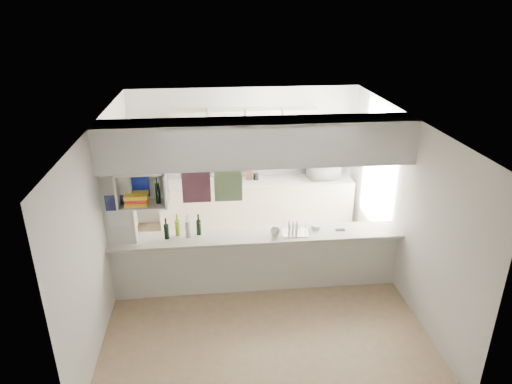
{
  "coord_description": "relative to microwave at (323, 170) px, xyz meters",
  "views": [
    {
      "loc": [
        -0.61,
        -5.77,
        4.06
      ],
      "look_at": [
        0.02,
        0.5,
        1.37
      ],
      "focal_mm": 32.0,
      "sensor_mm": 36.0,
      "label": 1
    }
  ],
  "objects": [
    {
      "name": "wall_right",
      "position": [
        0.64,
        -2.1,
        0.22
      ],
      "size": [
        0.0,
        4.8,
        4.8
      ],
      "primitive_type": "plane",
      "rotation": [
        1.57,
        0.0,
        -1.57
      ],
      "color": "silver",
      "rests_on": "floor"
    },
    {
      "name": "wine_bottles",
      "position": [
        -2.53,
        -2.05,
        -0.03
      ],
      "size": [
        0.52,
        0.15,
        0.35
      ],
      "color": "black",
      "rests_on": "breakfast_bar"
    },
    {
      "name": "cubby_shelf",
      "position": [
        -3.03,
        -2.17,
        0.63
      ],
      "size": [
        0.65,
        0.35,
        0.5
      ],
      "color": "white",
      "rests_on": "bulkhead"
    },
    {
      "name": "knife_block",
      "position": [
        -1.4,
        0.08,
        -0.05
      ],
      "size": [
        0.13,
        0.12,
        0.22
      ],
      "primitive_type": "cube",
      "rotation": [
        0.0,
        0.0,
        -0.3
      ],
      "color": "#4F2C1B",
      "rests_on": "bench_top"
    },
    {
      "name": "servery_partition",
      "position": [
        -1.64,
        -2.1,
        0.58
      ],
      "size": [
        4.2,
        0.5,
        2.6
      ],
      "color": "silver",
      "rests_on": "floor"
    },
    {
      "name": "floor",
      "position": [
        -1.46,
        -2.1,
        -1.08
      ],
      "size": [
        4.8,
        4.8,
        0.0
      ],
      "primitive_type": "plane",
      "color": "#937655",
      "rests_on": "ground"
    },
    {
      "name": "kitchen_run",
      "position": [
        -1.3,
        0.03,
        -0.25
      ],
      "size": [
        3.6,
        0.63,
        2.24
      ],
      "color": "#EBE6C7",
      "rests_on": "floor"
    },
    {
      "name": "ceiling",
      "position": [
        -1.46,
        -2.1,
        1.52
      ],
      "size": [
        4.8,
        4.8,
        0.0
      ],
      "primitive_type": "plane",
      "color": "white",
      "rests_on": "wall_back"
    },
    {
      "name": "dish_rack",
      "position": [
        -0.92,
        -2.11,
        -0.08
      ],
      "size": [
        0.39,
        0.31,
        0.2
      ],
      "rotation": [
        0.0,
        0.0,
        -0.07
      ],
      "color": "silver",
      "rests_on": "breakfast_bar"
    },
    {
      "name": "bowl",
      "position": [
        0.02,
        0.02,
        0.19
      ],
      "size": [
        0.25,
        0.25,
        0.06
      ],
      "primitive_type": "imported",
      "color": "navy",
      "rests_on": "microwave"
    },
    {
      "name": "wall_back",
      "position": [
        -1.46,
        0.3,
        0.22
      ],
      "size": [
        4.2,
        0.0,
        4.2
      ],
      "primitive_type": "plane",
      "rotation": [
        1.57,
        0.0,
        0.0
      ],
      "color": "silver",
      "rests_on": "floor"
    },
    {
      "name": "plastic_tubs",
      "position": [
        -0.57,
        -2.03,
        -0.12
      ],
      "size": [
        0.49,
        0.17,
        0.07
      ],
      "color": "silver",
      "rests_on": "breakfast_bar"
    },
    {
      "name": "utensil_jar",
      "position": [
        -1.27,
        0.05,
        -0.09
      ],
      "size": [
        0.09,
        0.09,
        0.13
      ],
      "primitive_type": "cylinder",
      "color": "black",
      "rests_on": "bench_top"
    },
    {
      "name": "cup",
      "position": [
        -1.22,
        -2.16,
        -0.09
      ],
      "size": [
        0.15,
        0.15,
        0.1
      ],
      "primitive_type": "imported",
      "rotation": [
        0.0,
        0.0,
        0.23
      ],
      "color": "white",
      "rests_on": "dish_rack"
    },
    {
      "name": "microwave",
      "position": [
        0.0,
        0.0,
        0.0
      ],
      "size": [
        0.59,
        0.42,
        0.31
      ],
      "primitive_type": "imported",
      "rotation": [
        0.0,
        0.0,
        3.22
      ],
      "color": "white",
      "rests_on": "bench_top"
    },
    {
      "name": "wall_left",
      "position": [
        -3.56,
        -2.1,
        0.22
      ],
      "size": [
        0.0,
        4.8,
        4.8
      ],
      "primitive_type": "plane",
      "rotation": [
        1.57,
        0.0,
        1.57
      ],
      "color": "silver",
      "rests_on": "floor"
    }
  ]
}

